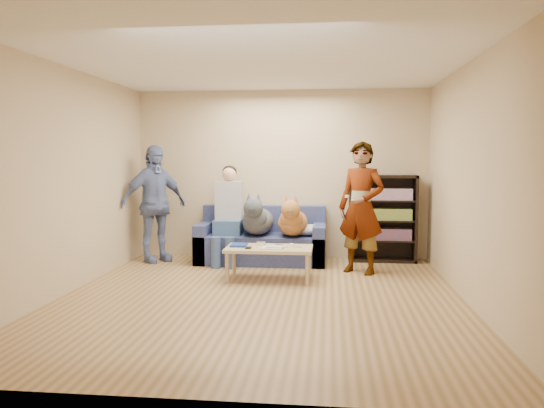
# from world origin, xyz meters

# --- Properties ---
(ground) EXTENTS (5.00, 5.00, 0.00)m
(ground) POSITION_xyz_m (0.00, 0.00, 0.00)
(ground) COLOR olive
(ground) RESTS_ON ground
(ceiling) EXTENTS (5.00, 5.00, 0.00)m
(ceiling) POSITION_xyz_m (0.00, 0.00, 2.60)
(ceiling) COLOR white
(ceiling) RESTS_ON ground
(wall_back) EXTENTS (4.50, 0.00, 4.50)m
(wall_back) POSITION_xyz_m (0.00, 2.50, 1.30)
(wall_back) COLOR tan
(wall_back) RESTS_ON ground
(wall_front) EXTENTS (4.50, 0.00, 4.50)m
(wall_front) POSITION_xyz_m (0.00, -2.50, 1.30)
(wall_front) COLOR tan
(wall_front) RESTS_ON ground
(wall_left) EXTENTS (0.00, 5.00, 5.00)m
(wall_left) POSITION_xyz_m (-2.25, 0.00, 1.30)
(wall_left) COLOR tan
(wall_left) RESTS_ON ground
(wall_right) EXTENTS (0.00, 5.00, 5.00)m
(wall_right) POSITION_xyz_m (2.25, 0.00, 1.30)
(wall_right) COLOR tan
(wall_right) RESTS_ON ground
(blanket) EXTENTS (0.46, 0.39, 0.16)m
(blanket) POSITION_xyz_m (0.45, 1.98, 0.51)
(blanket) COLOR #AFAEB3
(blanket) RESTS_ON sofa
(person_standing_right) EXTENTS (0.77, 0.69, 1.78)m
(person_standing_right) POSITION_xyz_m (1.18, 1.45, 0.89)
(person_standing_right) COLOR gray
(person_standing_right) RESTS_ON ground
(person_standing_left) EXTENTS (1.03, 1.03, 1.75)m
(person_standing_left) POSITION_xyz_m (-1.86, 1.94, 0.87)
(person_standing_left) COLOR #7B8CC5
(person_standing_left) RESTS_ON ground
(held_controller) EXTENTS (0.06, 0.13, 0.03)m
(held_controller) POSITION_xyz_m (0.98, 1.25, 1.05)
(held_controller) COLOR silver
(held_controller) RESTS_ON person_standing_right
(notebook_blue) EXTENTS (0.20, 0.26, 0.03)m
(notebook_blue) POSITION_xyz_m (-0.41, 0.98, 0.43)
(notebook_blue) COLOR navy
(notebook_blue) RESTS_ON coffee_table
(papers) EXTENTS (0.26, 0.20, 0.02)m
(papers) POSITION_xyz_m (0.04, 0.83, 0.43)
(papers) COLOR silver
(papers) RESTS_ON coffee_table
(magazine) EXTENTS (0.22, 0.17, 0.01)m
(magazine) POSITION_xyz_m (0.07, 0.85, 0.44)
(magazine) COLOR #BAB295
(magazine) RESTS_ON coffee_table
(camera_silver) EXTENTS (0.11, 0.06, 0.05)m
(camera_silver) POSITION_xyz_m (-0.13, 1.05, 0.45)
(camera_silver) COLOR silver
(camera_silver) RESTS_ON coffee_table
(controller_a) EXTENTS (0.04, 0.13, 0.03)m
(controller_a) POSITION_xyz_m (0.27, 1.03, 0.43)
(controller_a) COLOR white
(controller_a) RESTS_ON coffee_table
(controller_b) EXTENTS (0.09, 0.06, 0.03)m
(controller_b) POSITION_xyz_m (0.35, 0.95, 0.43)
(controller_b) COLOR silver
(controller_b) RESTS_ON coffee_table
(headphone_cup_a) EXTENTS (0.07, 0.07, 0.02)m
(headphone_cup_a) POSITION_xyz_m (0.19, 0.91, 0.43)
(headphone_cup_a) COLOR white
(headphone_cup_a) RESTS_ON coffee_table
(headphone_cup_b) EXTENTS (0.07, 0.07, 0.02)m
(headphone_cup_b) POSITION_xyz_m (0.19, 0.99, 0.43)
(headphone_cup_b) COLOR silver
(headphone_cup_b) RESTS_ON coffee_table
(pen_orange) EXTENTS (0.13, 0.06, 0.01)m
(pen_orange) POSITION_xyz_m (-0.03, 0.77, 0.42)
(pen_orange) COLOR orange
(pen_orange) RESTS_ON coffee_table
(pen_black) EXTENTS (0.13, 0.08, 0.01)m
(pen_black) POSITION_xyz_m (0.11, 1.11, 0.42)
(pen_black) COLOR black
(pen_black) RESTS_ON coffee_table
(wallet) EXTENTS (0.07, 0.12, 0.02)m
(wallet) POSITION_xyz_m (-0.26, 0.81, 0.43)
(wallet) COLOR black
(wallet) RESTS_ON coffee_table
(sofa) EXTENTS (1.90, 0.85, 0.82)m
(sofa) POSITION_xyz_m (-0.25, 2.10, 0.28)
(sofa) COLOR #515B93
(sofa) RESTS_ON ground
(person_seated) EXTENTS (0.40, 0.73, 1.47)m
(person_seated) POSITION_xyz_m (-0.74, 1.97, 0.77)
(person_seated) COLOR #436A94
(person_seated) RESTS_ON sofa
(dog_gray) EXTENTS (0.45, 1.27, 0.65)m
(dog_gray) POSITION_xyz_m (-0.30, 1.92, 0.66)
(dog_gray) COLOR #4F505A
(dog_gray) RESTS_ON sofa
(dog_tan) EXTENTS (0.43, 1.18, 0.63)m
(dog_tan) POSITION_xyz_m (0.23, 1.88, 0.65)
(dog_tan) COLOR #C6843C
(dog_tan) RESTS_ON sofa
(coffee_table) EXTENTS (1.10, 0.60, 0.42)m
(coffee_table) POSITION_xyz_m (-0.01, 0.93, 0.37)
(coffee_table) COLOR tan
(coffee_table) RESTS_ON ground
(bookshelf) EXTENTS (1.00, 0.34, 1.30)m
(bookshelf) POSITION_xyz_m (1.55, 2.33, 0.68)
(bookshelf) COLOR black
(bookshelf) RESTS_ON ground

